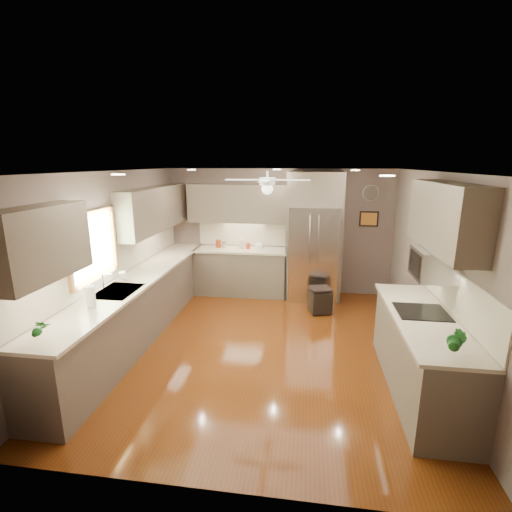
% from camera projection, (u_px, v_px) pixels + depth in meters
% --- Properties ---
extents(floor, '(5.00, 5.00, 0.00)m').
position_uv_depth(floor, '(264.00, 346.00, 5.43)').
color(floor, '#4C260A').
rests_on(floor, ground).
extents(ceiling, '(5.00, 5.00, 0.00)m').
position_uv_depth(ceiling, '(265.00, 172.00, 4.81)').
color(ceiling, white).
rests_on(ceiling, ground).
extents(wall_back, '(4.50, 0.00, 4.50)m').
position_uv_depth(wall_back, '(279.00, 232.00, 7.52)').
color(wall_back, brown).
rests_on(wall_back, ground).
extents(wall_front, '(4.50, 0.00, 4.50)m').
position_uv_depth(wall_front, '(225.00, 354.00, 2.72)').
color(wall_front, brown).
rests_on(wall_front, ground).
extents(wall_left, '(0.00, 5.00, 5.00)m').
position_uv_depth(wall_left, '(112.00, 258.00, 5.42)').
color(wall_left, brown).
rests_on(wall_left, ground).
extents(wall_right, '(0.00, 5.00, 5.00)m').
position_uv_depth(wall_right, '(436.00, 271.00, 4.82)').
color(wall_right, brown).
rests_on(wall_right, ground).
extents(canister_a, '(0.11, 0.11, 0.17)m').
position_uv_depth(canister_a, '(218.00, 244.00, 7.49)').
color(canister_a, '#993110').
rests_on(canister_a, back_run).
extents(canister_b, '(0.09, 0.09, 0.13)m').
position_uv_depth(canister_b, '(224.00, 244.00, 7.47)').
color(canister_b, silver).
rests_on(canister_b, back_run).
extents(canister_c, '(0.13, 0.13, 0.18)m').
position_uv_depth(canister_c, '(242.00, 244.00, 7.39)').
color(canister_c, '#C6B194').
rests_on(canister_c, back_run).
extents(canister_d, '(0.10, 0.10, 0.12)m').
position_uv_depth(canister_d, '(248.00, 246.00, 7.38)').
color(canister_d, '#993110').
rests_on(canister_d, back_run).
extents(soap_bottle, '(0.12, 0.12, 0.20)m').
position_uv_depth(soap_bottle, '(123.00, 275.00, 5.36)').
color(soap_bottle, white).
rests_on(soap_bottle, left_run).
extents(potted_plant_left, '(0.17, 0.14, 0.28)m').
position_uv_depth(potted_plant_left, '(38.00, 328.00, 3.53)').
color(potted_plant_left, '#1A5B1D').
rests_on(potted_plant_left, left_run).
extents(potted_plant_right, '(0.20, 0.18, 0.30)m').
position_uv_depth(potted_plant_right, '(457.00, 341.00, 3.26)').
color(potted_plant_right, '#1A5B1D').
rests_on(potted_plant_right, right_run).
extents(bowl, '(0.23, 0.23, 0.05)m').
position_uv_depth(bowl, '(259.00, 248.00, 7.38)').
color(bowl, '#C6B194').
rests_on(bowl, back_run).
extents(left_run, '(0.65, 4.70, 1.45)m').
position_uv_depth(left_run, '(140.00, 305.00, 5.72)').
color(left_run, brown).
rests_on(left_run, ground).
extents(back_run, '(1.85, 0.65, 1.45)m').
position_uv_depth(back_run, '(241.00, 270.00, 7.52)').
color(back_run, brown).
rests_on(back_run, ground).
extents(uppers, '(4.50, 4.70, 0.95)m').
position_uv_depth(uppers, '(223.00, 212.00, 5.75)').
color(uppers, brown).
rests_on(uppers, wall_left).
extents(window, '(0.05, 1.12, 0.92)m').
position_uv_depth(window, '(92.00, 246.00, 4.87)').
color(window, '#BFF2B2').
rests_on(window, wall_left).
extents(sink, '(0.50, 0.70, 0.32)m').
position_uv_depth(sink, '(118.00, 293.00, 4.98)').
color(sink, silver).
rests_on(sink, left_run).
extents(refrigerator, '(1.06, 0.75, 2.45)m').
position_uv_depth(refrigerator, '(314.00, 239.00, 7.11)').
color(refrigerator, silver).
rests_on(refrigerator, ground).
extents(right_run, '(0.70, 2.20, 1.45)m').
position_uv_depth(right_run, '(422.00, 352.00, 4.28)').
color(right_run, brown).
rests_on(right_run, ground).
extents(microwave, '(0.43, 0.55, 0.34)m').
position_uv_depth(microwave, '(434.00, 264.00, 4.26)').
color(microwave, silver).
rests_on(microwave, wall_right).
extents(ceiling_fan, '(1.18, 1.18, 0.32)m').
position_uv_depth(ceiling_fan, '(267.00, 183.00, 5.14)').
color(ceiling_fan, white).
rests_on(ceiling_fan, ceiling).
extents(recessed_lights, '(2.84, 3.14, 0.01)m').
position_uv_depth(recessed_lights, '(265.00, 171.00, 5.20)').
color(recessed_lights, white).
rests_on(recessed_lights, ceiling).
extents(wall_clock, '(0.30, 0.03, 0.30)m').
position_uv_depth(wall_clock, '(371.00, 193.00, 7.07)').
color(wall_clock, white).
rests_on(wall_clock, wall_back).
extents(framed_print, '(0.36, 0.03, 0.30)m').
position_uv_depth(framed_print, '(369.00, 219.00, 7.19)').
color(framed_print, black).
rests_on(framed_print, wall_back).
extents(stool, '(0.44, 0.44, 0.45)m').
position_uv_depth(stool, '(320.00, 300.00, 6.58)').
color(stool, black).
rests_on(stool, ground).
extents(paper_towel, '(0.11, 0.11, 0.27)m').
position_uv_depth(paper_towel, '(91.00, 296.00, 4.38)').
color(paper_towel, white).
rests_on(paper_towel, left_run).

